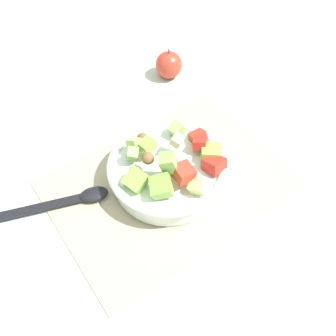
% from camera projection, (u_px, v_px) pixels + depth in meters
% --- Properties ---
extents(ground_plane, '(2.40, 2.40, 0.00)m').
position_uv_depth(ground_plane, '(169.00, 183.00, 0.78)').
color(ground_plane, silver).
extents(placemat, '(0.46, 0.33, 0.01)m').
position_uv_depth(placemat, '(169.00, 183.00, 0.78)').
color(placemat, tan).
rests_on(placemat, ground_plane).
extents(salad_bowl, '(0.24, 0.24, 0.12)m').
position_uv_depth(salad_bowl, '(169.00, 169.00, 0.75)').
color(salad_bowl, white).
rests_on(salad_bowl, placemat).
extents(serving_spoon, '(0.23, 0.10, 0.01)m').
position_uv_depth(serving_spoon, '(67.00, 201.00, 0.74)').
color(serving_spoon, black).
rests_on(serving_spoon, placemat).
extents(whole_apple, '(0.07, 0.07, 0.08)m').
position_uv_depth(whole_apple, '(169.00, 65.00, 0.97)').
color(whole_apple, '#BC3828').
rests_on(whole_apple, ground_plane).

